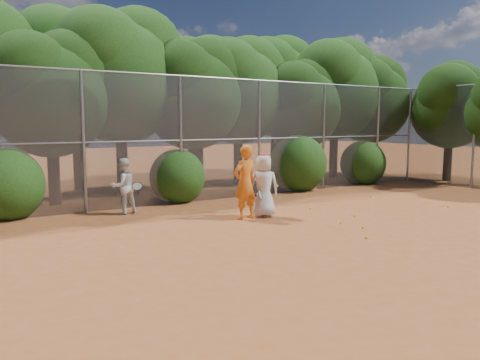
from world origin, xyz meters
TOP-DOWN VIEW (x-y plane):
  - ground at (0.00, 0.00)m, footprint 80.00×80.00m
  - fence_back at (-0.12, 6.00)m, footprint 20.05×0.09m
  - fence_side at (10.00, 3.00)m, footprint 0.09×6.09m
  - tree_2 at (-4.45, 7.83)m, footprint 3.99×3.47m
  - tree_3 at (-1.94, 8.84)m, footprint 4.89×4.26m
  - tree_4 at (0.55, 8.24)m, footprint 4.19×3.64m
  - tree_5 at (3.06, 9.04)m, footprint 4.51×3.92m
  - tree_6 at (5.55, 8.03)m, footprint 3.86×3.36m
  - tree_7 at (8.06, 8.64)m, footprint 4.77×4.14m
  - tree_8 at (10.05, 8.34)m, footprint 4.25×3.70m
  - tree_10 at (-2.93, 11.05)m, footprint 5.15×4.48m
  - tree_11 at (2.06, 10.64)m, footprint 4.64×4.03m
  - tree_12 at (6.56, 11.24)m, footprint 5.02×4.37m
  - tree_13 at (11.45, 5.03)m, footprint 3.86×3.36m
  - bush_0 at (-6.00, 6.30)m, footprint 2.00×2.00m
  - bush_1 at (-1.00, 6.30)m, footprint 1.80×1.80m
  - bush_2 at (4.00, 6.30)m, footprint 2.20×2.20m
  - bush_3 at (7.50, 6.30)m, footprint 1.90×1.90m
  - player_yellow at (-0.66, 2.79)m, footprint 0.89×0.64m
  - player_teen at (-0.06, 2.79)m, footprint 0.97×0.80m
  - player_white at (-3.17, 5.19)m, footprint 0.93×0.85m
  - ball_0 at (1.05, 0.97)m, footprint 0.07×0.07m
  - ball_1 at (2.00, 1.43)m, footprint 0.07×0.07m
  - ball_2 at (0.44, -0.45)m, footprint 0.07×0.07m
  - ball_3 at (5.47, 0.94)m, footprint 0.07×0.07m
  - ball_4 at (1.13, 0.30)m, footprint 0.07×0.07m
  - ball_5 at (4.93, 3.50)m, footprint 0.07×0.07m
  - ball_6 at (1.71, 2.89)m, footprint 0.07×0.07m

SIDE VIEW (x-z plane):
  - ground at x=0.00m, z-range 0.00..0.00m
  - ball_0 at x=1.05m, z-range 0.00..0.07m
  - ball_1 at x=2.00m, z-range 0.00..0.07m
  - ball_2 at x=0.44m, z-range 0.00..0.07m
  - ball_3 at x=5.47m, z-range 0.00..0.07m
  - ball_4 at x=1.13m, z-range 0.00..0.07m
  - ball_5 at x=4.93m, z-range 0.00..0.07m
  - ball_6 at x=1.71m, z-range 0.00..0.07m
  - player_white at x=-3.17m, z-range 0.00..1.57m
  - player_teen at x=-0.06m, z-range -0.01..1.73m
  - bush_1 at x=-1.00m, z-range 0.00..1.80m
  - bush_3 at x=7.50m, z-range 0.00..1.90m
  - player_yellow at x=-0.66m, z-range 0.00..1.97m
  - bush_0 at x=-6.00m, z-range 0.00..2.00m
  - bush_2 at x=4.00m, z-range 0.00..2.20m
  - fence_side at x=10.00m, z-range 0.04..4.06m
  - fence_back at x=-0.12m, z-range 0.04..4.06m
  - tree_6 at x=5.55m, z-range 0.82..6.11m
  - tree_13 at x=11.45m, z-range 0.82..6.11m
  - tree_2 at x=-4.45m, z-range 0.85..6.32m
  - tree_4 at x=0.55m, z-range 0.89..6.62m
  - tree_8 at x=10.05m, z-range 0.91..6.73m
  - tree_5 at x=3.06m, z-range 0.96..7.13m
  - tree_11 at x=2.06m, z-range 0.99..7.34m
  - tree_7 at x=8.06m, z-range 1.02..7.54m
  - tree_3 at x=-1.94m, z-range 1.04..7.75m
  - tree_12 at x=6.56m, z-range 1.07..7.95m
  - tree_10 at x=-2.93m, z-range 1.10..8.16m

